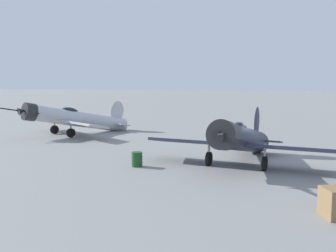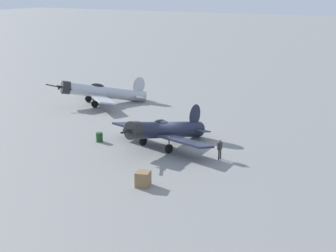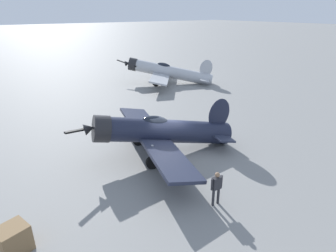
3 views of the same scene
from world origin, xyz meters
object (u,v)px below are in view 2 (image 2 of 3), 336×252
at_px(airplane_mid_apron, 102,92).
at_px(equipment_crate, 143,179).
at_px(fuel_drum, 99,137).
at_px(airplane_foreground, 164,130).
at_px(ground_crew_mechanic, 220,147).

distance_m(airplane_mid_apron, equipment_crate, 27.18).
bearing_deg(airplane_mid_apron, fuel_drum, 74.55).
relative_size(equipment_crate, fuel_drum, 1.50).
xyz_separation_m(airplane_foreground, fuel_drum, (5.90, 1.61, -1.09)).
distance_m(ground_crew_mechanic, equipment_crate, 8.43).
relative_size(airplane_mid_apron, ground_crew_mechanic, 5.69).
relative_size(ground_crew_mechanic, fuel_drum, 2.02).
bearing_deg(equipment_crate, airplane_foreground, -69.27).
bearing_deg(airplane_foreground, fuel_drum, -59.42).
height_order(airplane_mid_apron, fuel_drum, airplane_mid_apron).
bearing_deg(airplane_foreground, ground_crew_mechanic, 97.51).
bearing_deg(equipment_crate, airplane_mid_apron, -47.46).
bearing_deg(airplane_foreground, airplane_mid_apron, -111.26).
distance_m(equipment_crate, fuel_drum, 11.77).
height_order(airplane_foreground, fuel_drum, airplane_foreground).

